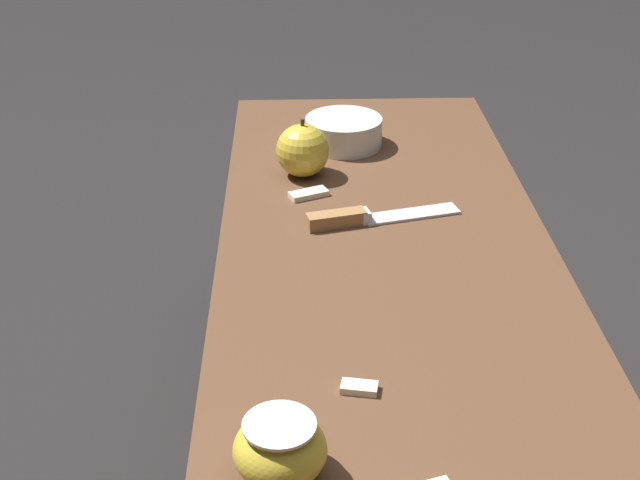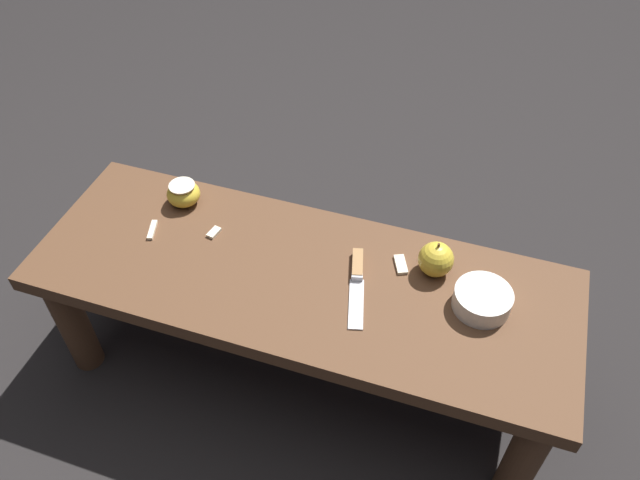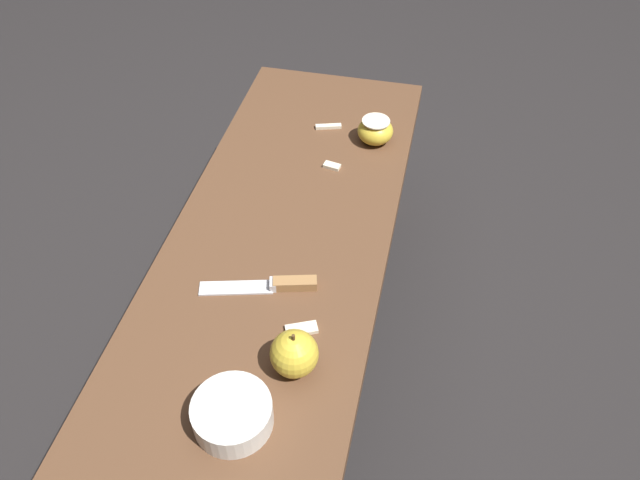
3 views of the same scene
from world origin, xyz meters
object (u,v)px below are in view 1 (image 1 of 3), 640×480
at_px(apple_cut, 280,449).
at_px(wooden_bench, 389,316).
at_px(knife, 360,218).
at_px(bowl, 344,132).
at_px(apple_whole, 303,150).

bearing_deg(apple_cut, wooden_bench, 159.31).
relative_size(wooden_bench, apple_cut, 14.99).
distance_m(knife, bowl, 0.28).
bearing_deg(apple_cut, knife, 167.69).
distance_m(apple_cut, bowl, 0.77).
xyz_separation_m(apple_whole, bowl, (-0.12, 0.07, -0.02)).
bearing_deg(bowl, apple_whole, -30.52).
height_order(apple_whole, bowl, apple_whole).
bearing_deg(apple_whole, apple_cut, -2.64).
bearing_deg(apple_cut, apple_whole, 177.36).
bearing_deg(wooden_bench, apple_whole, -159.63).
relative_size(apple_whole, apple_cut, 1.09).
bearing_deg(knife, apple_cut, -116.92).
relative_size(wooden_bench, knife, 5.73).
relative_size(knife, bowl, 1.74).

